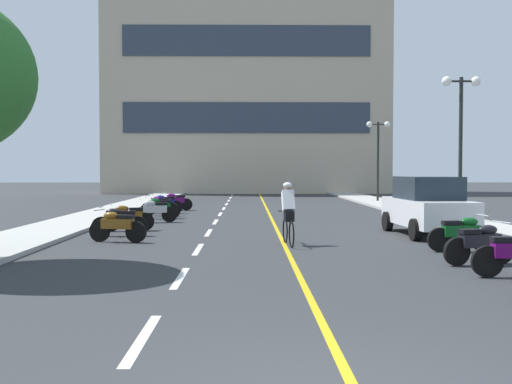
{
  "coord_description": "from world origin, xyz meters",
  "views": [
    {
      "loc": [
        -0.73,
        -5.06,
        2.02
      ],
      "look_at": [
        -0.37,
        21.35,
        1.04
      ],
      "focal_mm": 41.65,
      "sensor_mm": 36.0,
      "label": 1
    }
  ],
  "objects_px": {
    "motorcycle_5": "(117,225)",
    "motorcycle_8": "(155,210)",
    "motorcycle_4": "(462,233)",
    "motorcycle_12": "(175,201)",
    "motorcycle_3": "(480,243)",
    "street_lamp_far": "(378,142)",
    "street_lamp_mid": "(461,116)",
    "motorcycle_11": "(164,203)",
    "motorcycle_10": "(160,205)",
    "motorcycle_7": "(128,217)",
    "motorcycle_6": "(119,221)",
    "motorcycle_9": "(159,207)",
    "cyclist_rider": "(288,212)",
    "parked_car_near": "(427,206)"
  },
  "relations": [
    {
      "from": "motorcycle_5",
      "to": "motorcycle_8",
      "type": "distance_m",
      "value": 6.25
    },
    {
      "from": "motorcycle_8",
      "to": "motorcycle_5",
      "type": "bearing_deg",
      "value": -90.6
    },
    {
      "from": "motorcycle_4",
      "to": "motorcycle_12",
      "type": "relative_size",
      "value": 1.01
    },
    {
      "from": "motorcycle_3",
      "to": "motorcycle_4",
      "type": "height_order",
      "value": "same"
    },
    {
      "from": "street_lamp_far",
      "to": "motorcycle_5",
      "type": "xyz_separation_m",
      "value": [
        -11.71,
        -20.04,
        -3.25
      ]
    },
    {
      "from": "street_lamp_mid",
      "to": "motorcycle_11",
      "type": "relative_size",
      "value": 3.17
    },
    {
      "from": "motorcycle_4",
      "to": "motorcycle_12",
      "type": "xyz_separation_m",
      "value": [
        -8.92,
        14.99,
        0.0
      ]
    },
    {
      "from": "motorcycle_4",
      "to": "motorcycle_8",
      "type": "distance_m",
      "value": 12.16
    },
    {
      "from": "motorcycle_8",
      "to": "motorcycle_12",
      "type": "bearing_deg",
      "value": 90.3
    },
    {
      "from": "motorcycle_11",
      "to": "motorcycle_10",
      "type": "bearing_deg",
      "value": -90.43
    },
    {
      "from": "motorcycle_10",
      "to": "motorcycle_11",
      "type": "xyz_separation_m",
      "value": [
        0.01,
        1.42,
        0.0
      ]
    },
    {
      "from": "motorcycle_7",
      "to": "motorcycle_10",
      "type": "relative_size",
      "value": 0.99
    },
    {
      "from": "motorcycle_6",
      "to": "motorcycle_7",
      "type": "distance_m",
      "value": 1.52
    },
    {
      "from": "street_lamp_mid",
      "to": "motorcycle_9",
      "type": "xyz_separation_m",
      "value": [
        -11.65,
        2.49,
        -3.57
      ]
    },
    {
      "from": "motorcycle_8",
      "to": "motorcycle_11",
      "type": "height_order",
      "value": "same"
    },
    {
      "from": "street_lamp_far",
      "to": "motorcycle_5",
      "type": "distance_m",
      "value": 23.44
    },
    {
      "from": "motorcycle_8",
      "to": "motorcycle_10",
      "type": "bearing_deg",
      "value": 95.26
    },
    {
      "from": "motorcycle_6",
      "to": "cyclist_rider",
      "type": "xyz_separation_m",
      "value": [
        5.03,
        -2.19,
        0.41
      ]
    },
    {
      "from": "street_lamp_far",
      "to": "motorcycle_10",
      "type": "distance_m",
      "value": 16.24
    },
    {
      "from": "motorcycle_8",
      "to": "motorcycle_11",
      "type": "relative_size",
      "value": 0.99
    },
    {
      "from": "street_lamp_mid",
      "to": "motorcycle_6",
      "type": "xyz_separation_m",
      "value": [
        -11.9,
        -3.99,
        -3.57
      ]
    },
    {
      "from": "motorcycle_5",
      "to": "motorcycle_6",
      "type": "xyz_separation_m",
      "value": [
        -0.28,
        1.55,
        0.0
      ]
    },
    {
      "from": "motorcycle_8",
      "to": "motorcycle_10",
      "type": "height_order",
      "value": "same"
    },
    {
      "from": "motorcycle_7",
      "to": "parked_car_near",
      "type": "bearing_deg",
      "value": -8.53
    },
    {
      "from": "motorcycle_4",
      "to": "motorcycle_7",
      "type": "height_order",
      "value": "same"
    },
    {
      "from": "motorcycle_4",
      "to": "motorcycle_12",
      "type": "distance_m",
      "value": 17.44
    },
    {
      "from": "street_lamp_far",
      "to": "motorcycle_4",
      "type": "xyz_separation_m",
      "value": [
        -2.76,
        -22.09,
        -3.25
      ]
    },
    {
      "from": "motorcycle_3",
      "to": "cyclist_rider",
      "type": "distance_m",
      "value": 5.18
    },
    {
      "from": "street_lamp_mid",
      "to": "motorcycle_9",
      "type": "distance_m",
      "value": 12.44
    },
    {
      "from": "motorcycle_8",
      "to": "motorcycle_12",
      "type": "height_order",
      "value": "same"
    },
    {
      "from": "parked_car_near",
      "to": "motorcycle_3",
      "type": "distance_m",
      "value": 5.75
    },
    {
      "from": "cyclist_rider",
      "to": "motorcycle_9",
      "type": "bearing_deg",
      "value": 118.84
    },
    {
      "from": "motorcycle_3",
      "to": "motorcycle_7",
      "type": "relative_size",
      "value": 1.0
    },
    {
      "from": "motorcycle_8",
      "to": "motorcycle_9",
      "type": "xyz_separation_m",
      "value": [
        -0.09,
        1.78,
        0.0
      ]
    },
    {
      "from": "motorcycle_4",
      "to": "motorcycle_7",
      "type": "xyz_separation_m",
      "value": [
        -9.27,
        5.12,
        0.0
      ]
    },
    {
      "from": "street_lamp_far",
      "to": "motorcycle_10",
      "type": "xyz_separation_m",
      "value": [
        -11.95,
        -10.5,
        -3.25
      ]
    },
    {
      "from": "motorcycle_9",
      "to": "street_lamp_far",
      "type": "bearing_deg",
      "value": 45.64
    },
    {
      "from": "motorcycle_4",
      "to": "cyclist_rider",
      "type": "height_order",
      "value": "cyclist_rider"
    },
    {
      "from": "street_lamp_mid",
      "to": "motorcycle_10",
      "type": "bearing_deg",
      "value": 161.37
    },
    {
      "from": "motorcycle_6",
      "to": "parked_car_near",
      "type": "bearing_deg",
      "value": 0.53
    },
    {
      "from": "street_lamp_mid",
      "to": "motorcycle_12",
      "type": "distance_m",
      "value": 14.21
    },
    {
      "from": "street_lamp_far",
      "to": "parked_car_near",
      "type": "relative_size",
      "value": 1.15
    },
    {
      "from": "motorcycle_5",
      "to": "motorcycle_12",
      "type": "bearing_deg",
      "value": 89.86
    },
    {
      "from": "motorcycle_5",
      "to": "motorcycle_10",
      "type": "height_order",
      "value": "same"
    },
    {
      "from": "street_lamp_mid",
      "to": "street_lamp_far",
      "type": "relative_size",
      "value": 1.1
    },
    {
      "from": "motorcycle_8",
      "to": "motorcycle_10",
      "type": "relative_size",
      "value": 1.0
    },
    {
      "from": "motorcycle_6",
      "to": "motorcycle_7",
      "type": "height_order",
      "value": "same"
    },
    {
      "from": "street_lamp_mid",
      "to": "motorcycle_5",
      "type": "height_order",
      "value": "street_lamp_mid"
    },
    {
      "from": "motorcycle_9",
      "to": "motorcycle_10",
      "type": "height_order",
      "value": "same"
    },
    {
      "from": "street_lamp_far",
      "to": "motorcycle_11",
      "type": "relative_size",
      "value": 2.88
    }
  ]
}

